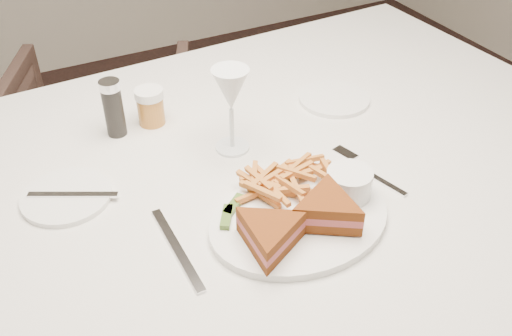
{
  "coord_description": "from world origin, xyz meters",
  "views": [
    {
      "loc": [
        -0.02,
        -0.4,
        1.41
      ],
      "look_at": [
        0.35,
        0.31,
        0.8
      ],
      "focal_mm": 40.0,
      "sensor_mm": 36.0,
      "label": 1
    }
  ],
  "objects": [
    {
      "name": "table_setting",
      "position": [
        0.36,
        0.3,
        0.79
      ],
      "size": [
        0.78,
        0.58,
        0.18
      ],
      "color": "white",
      "rests_on": "table"
    },
    {
      "name": "chair_far",
      "position": [
        0.25,
        1.27,
        0.31
      ],
      "size": [
        0.77,
        0.75,
        0.61
      ],
      "primitive_type": "imported",
      "rotation": [
        0.0,
        0.0,
        2.72
      ],
      "color": "#47322B",
      "rests_on": "ground"
    },
    {
      "name": "table",
      "position": [
        0.35,
        0.36,
        0.38
      ],
      "size": [
        1.65,
        1.14,
        0.75
      ],
      "primitive_type": "cube",
      "rotation": [
        0.0,
        0.0,
        0.05
      ],
      "color": "silver",
      "rests_on": "ground"
    }
  ]
}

